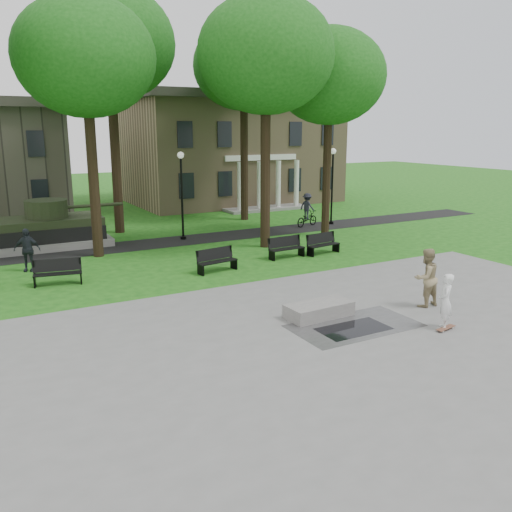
{
  "coord_description": "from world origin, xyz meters",
  "views": [
    {
      "loc": [
        -10.04,
        -15.12,
        5.98
      ],
      "look_at": [
        -0.75,
        1.75,
        1.4
      ],
      "focal_mm": 38.0,
      "sensor_mm": 36.0,
      "label": 1
    }
  ],
  "objects_px": {
    "friend_watching": "(426,278)",
    "cyclist": "(307,213)",
    "concrete_block": "(319,310)",
    "skateboarder": "(445,301)",
    "park_bench_0": "(57,271)"
  },
  "relations": [
    {
      "from": "friend_watching",
      "to": "cyclist",
      "type": "bearing_deg",
      "value": -110.64
    },
    {
      "from": "concrete_block",
      "to": "skateboarder",
      "type": "distance_m",
      "value": 3.88
    },
    {
      "from": "cyclist",
      "to": "park_bench_0",
      "type": "height_order",
      "value": "cyclist"
    },
    {
      "from": "cyclist",
      "to": "friend_watching",
      "type": "bearing_deg",
      "value": 142.8
    },
    {
      "from": "concrete_block",
      "to": "park_bench_0",
      "type": "distance_m",
      "value": 10.47
    },
    {
      "from": "skateboarder",
      "to": "park_bench_0",
      "type": "distance_m",
      "value": 14.29
    },
    {
      "from": "concrete_block",
      "to": "cyclist",
      "type": "xyz_separation_m",
      "value": [
        8.93,
        13.9,
        0.6
      ]
    },
    {
      "from": "skateboarder",
      "to": "park_bench_0",
      "type": "xyz_separation_m",
      "value": [
        -9.47,
        10.69,
        -0.35
      ]
    },
    {
      "from": "skateboarder",
      "to": "friend_watching",
      "type": "height_order",
      "value": "friend_watching"
    },
    {
      "from": "skateboarder",
      "to": "cyclist",
      "type": "relative_size",
      "value": 0.83
    },
    {
      "from": "skateboarder",
      "to": "cyclist",
      "type": "distance_m",
      "value": 17.73
    },
    {
      "from": "concrete_block",
      "to": "park_bench_0",
      "type": "height_order",
      "value": "park_bench_0"
    },
    {
      "from": "cyclist",
      "to": "concrete_block",
      "type": "bearing_deg",
      "value": 129.33
    },
    {
      "from": "friend_watching",
      "to": "cyclist",
      "type": "distance_m",
      "value": 15.65
    },
    {
      "from": "skateboarder",
      "to": "friend_watching",
      "type": "xyz_separation_m",
      "value": [
        1.06,
        1.82,
        0.15
      ]
    }
  ]
}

